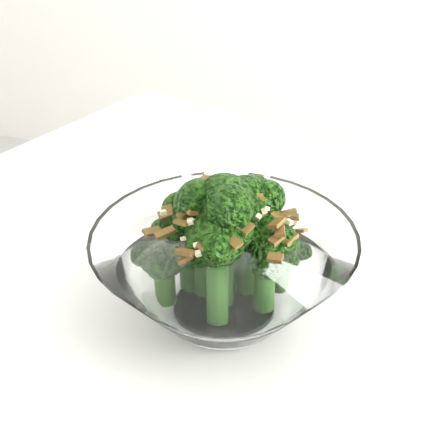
# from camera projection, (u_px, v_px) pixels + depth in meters

# --- Properties ---
(broccoli_dish) EXTENTS (0.23, 0.23, 0.14)m
(broccoli_dish) POSITION_uv_depth(u_px,v_px,m) (224.00, 263.00, 0.54)
(broccoli_dish) COLOR white
(broccoli_dish) RESTS_ON table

